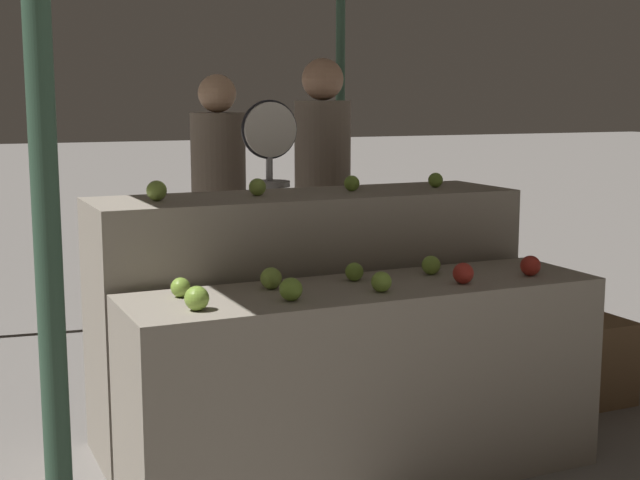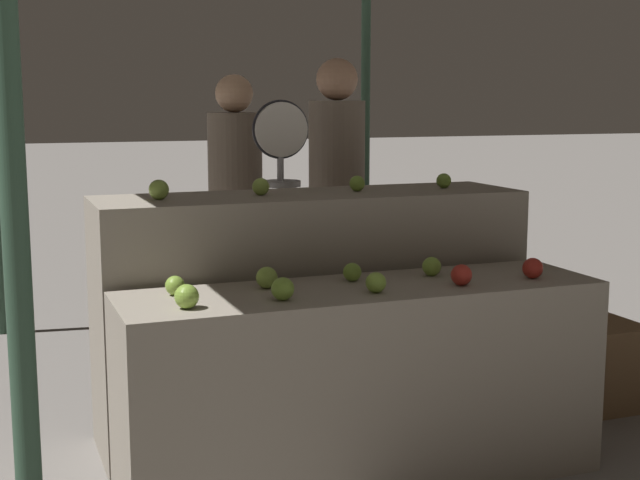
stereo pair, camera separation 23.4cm
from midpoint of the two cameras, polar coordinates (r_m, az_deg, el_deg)
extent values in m
plane|color=slate|center=(3.84, 1.14, -15.06)|extent=(60.00, 60.00, 0.00)
cylinder|color=#33513D|center=(2.38, -19.69, -1.45)|extent=(0.07, 0.07, 2.32)
cylinder|color=#33513D|center=(6.83, 0.31, 5.58)|extent=(0.07, 0.07, 2.32)
cube|color=gray|center=(3.69, 1.16, -9.23)|extent=(1.98, 0.55, 0.82)
cube|color=gray|center=(4.18, -2.41, -4.81)|extent=(1.98, 0.55, 1.14)
sphere|color=#84AD3D|center=(3.22, -9.96, -3.71)|extent=(0.09, 0.09, 0.09)
sphere|color=#7AA338|center=(3.33, -3.89, -3.17)|extent=(0.09, 0.09, 0.09)
sphere|color=#84AD3D|center=(3.47, 2.01, -2.70)|extent=(0.08, 0.08, 0.08)
sphere|color=#B72D23|center=(3.66, 7.36, -2.13)|extent=(0.09, 0.09, 0.09)
sphere|color=#AD281E|center=(3.87, 11.65, -1.63)|extent=(0.09, 0.09, 0.09)
sphere|color=#84AD3D|center=(3.44, -10.85, -3.01)|extent=(0.08, 0.08, 0.08)
sphere|color=#8EB247|center=(3.54, -5.04, -2.46)|extent=(0.09, 0.09, 0.09)
sphere|color=#7AA338|center=(3.68, 0.36, -2.06)|extent=(0.08, 0.08, 0.08)
sphere|color=#84AD3D|center=(3.83, 5.39, -1.62)|extent=(0.08, 0.08, 0.08)
sphere|color=#8EB247|center=(3.86, -12.13, 3.10)|extent=(0.09, 0.09, 0.09)
sphere|color=#8EB247|center=(4.00, -5.70, 3.39)|extent=(0.08, 0.08, 0.08)
sphere|color=#7AA338|center=(4.18, 0.44, 3.65)|extent=(0.07, 0.07, 0.07)
sphere|color=#7AA338|center=(4.38, 5.89, 3.83)|extent=(0.07, 0.07, 0.07)
cylinder|color=#99999E|center=(4.76, -4.62, -1.29)|extent=(0.04, 0.04, 1.44)
cylinder|color=black|center=(4.68, -4.70, 7.06)|extent=(0.31, 0.01, 0.31)
cylinder|color=silver|center=(4.66, -4.64, 7.06)|extent=(0.28, 0.02, 0.28)
cylinder|color=#99999E|center=(4.68, -4.61, 4.46)|extent=(0.01, 0.01, 0.14)
cylinder|color=#99999E|center=(4.68, -4.59, 3.60)|extent=(0.20, 0.20, 0.03)
cube|color=#2D2D38|center=(5.19, -1.13, -3.81)|extent=(0.28, 0.24, 0.83)
cylinder|color=#756656|center=(5.07, -1.16, 4.81)|extent=(0.44, 0.44, 0.73)
sphere|color=tan|center=(5.06, -1.18, 10.25)|extent=(0.24, 0.24, 0.24)
cube|color=#2D2D38|center=(5.47, -7.60, -3.42)|extent=(0.27, 0.19, 0.80)
cylinder|color=#756656|center=(5.36, -7.77, 4.37)|extent=(0.38, 0.38, 0.69)
sphere|color=tan|center=(5.34, -7.87, 9.28)|extent=(0.22, 0.22, 0.22)
cube|color=brown|center=(4.87, 14.94, -7.39)|extent=(0.44, 0.44, 0.44)
camera|label=1|loc=(0.12, -91.76, -0.28)|focal=50.00mm
camera|label=2|loc=(0.12, 88.24, 0.28)|focal=50.00mm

